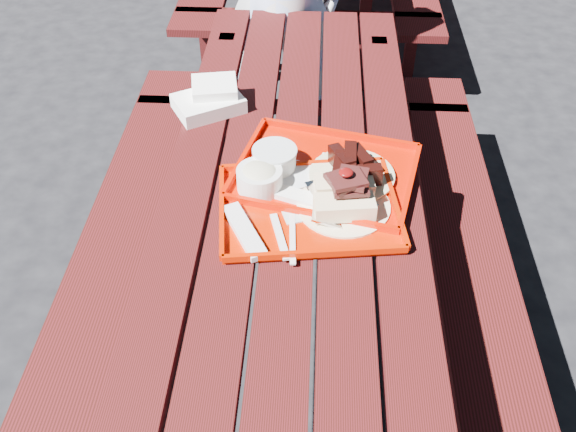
% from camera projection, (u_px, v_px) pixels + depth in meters
% --- Properties ---
extents(ground, '(60.00, 60.00, 0.00)m').
position_uv_depth(ground, '(290.00, 355.00, 2.32)').
color(ground, black).
rests_on(ground, ground).
extents(picnic_table_near, '(1.41, 2.40, 0.75)m').
position_uv_depth(picnic_table_near, '(291.00, 246.00, 1.94)').
color(picnic_table_near, '#3F0C0F').
rests_on(picnic_table_near, ground).
extents(near_tray, '(0.53, 0.44, 0.15)m').
position_uv_depth(near_tray, '(308.00, 196.00, 1.76)').
color(near_tray, '#B11900').
rests_on(near_tray, picnic_table_near).
extents(far_tray, '(0.58, 0.50, 0.09)m').
position_uv_depth(far_tray, '(322.00, 171.00, 1.86)').
color(far_tray, '#B11000').
rests_on(far_tray, picnic_table_near).
extents(white_cloth, '(0.26, 0.24, 0.09)m').
position_uv_depth(white_cloth, '(210.00, 99.00, 2.12)').
color(white_cloth, white).
rests_on(white_cloth, picnic_table_near).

